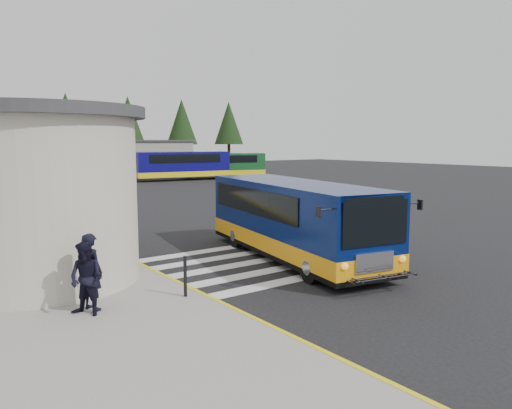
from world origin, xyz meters
TOP-DOWN VIEW (x-y plane):
  - ground at (0.00, 0.00)m, footprint 140.00×140.00m
  - curb_strip at (-4.05, 4.00)m, footprint 0.12×34.00m
  - crosswalk at (-0.50, -0.80)m, footprint 8.00×5.35m
  - depot_building at (6.00, 42.00)m, footprint 26.40×8.40m
  - tree_line at (6.29, 50.00)m, footprint 58.40×4.40m
  - transit_bus at (0.78, -1.17)m, footprint 4.52×9.63m
  - pedestrian_a at (-6.72, -2.73)m, footprint 0.65×0.77m
  - pedestrian_b at (-6.93, -3.04)m, footprint 0.98×1.02m
  - bollard at (-4.51, -3.14)m, footprint 0.08×0.08m
  - far_bus_a at (14.57, 32.68)m, footprint 10.17×4.17m
  - far_bus_b at (19.88, 32.76)m, footprint 9.42×4.58m

SIDE VIEW (x-z plane):
  - ground at x=0.00m, z-range 0.00..0.00m
  - crosswalk at x=-0.50m, z-range 0.00..0.01m
  - curb_strip at x=-4.05m, z-range 0.00..0.16m
  - bollard at x=-4.51m, z-range 0.15..1.18m
  - pedestrian_b at x=-6.93m, z-range 0.15..1.81m
  - pedestrian_a at x=-6.72m, z-range 0.15..1.95m
  - transit_bus at x=0.78m, z-range -0.06..2.58m
  - far_bus_b at x=19.88m, z-range 0.35..2.69m
  - far_bus_a at x=14.57m, z-range 0.38..2.93m
  - depot_building at x=6.00m, z-range 0.01..4.21m
  - tree_line at x=6.29m, z-range 1.77..11.77m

